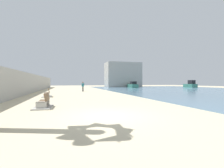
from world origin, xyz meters
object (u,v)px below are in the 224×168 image
at_px(boat_mid_bay, 132,85).
at_px(boat_distant, 190,85).
at_px(bench_far, 47,95).
at_px(bench_near, 44,104).
at_px(person_walking, 83,86).

bearing_deg(boat_mid_bay, boat_distant, -12.80).
xyz_separation_m(bench_far, boat_distant, (39.60, 22.56, 0.64)).
distance_m(bench_far, boat_mid_bay, 34.38).
xyz_separation_m(bench_near, boat_mid_bay, (21.06, 35.20, 0.51)).
distance_m(bench_near, boat_distant, 49.85).
xyz_separation_m(bench_near, boat_distant, (38.91, 31.15, 0.64)).
xyz_separation_m(bench_near, person_walking, (4.35, 18.40, 0.81)).
bearing_deg(boat_mid_bay, bench_near, -120.89).
bearing_deg(bench_far, person_walking, 62.79).
height_order(boat_mid_bay, boat_distant, boat_distant).
bearing_deg(boat_mid_bay, bench_far, -129.26).
distance_m(boat_mid_bay, boat_distant, 18.31).
bearing_deg(bench_near, boat_mid_bay, 59.11).
bearing_deg(bench_near, boat_distant, 38.68).
bearing_deg(boat_mid_bay, person_walking, -134.84).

